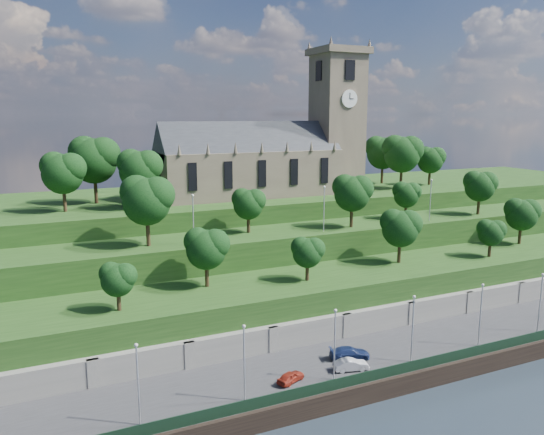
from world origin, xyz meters
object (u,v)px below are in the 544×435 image
car_middle (351,365)px  car_right (350,353)px  church (273,152)px  car_left (291,377)px

car_middle → car_right: bearing=-16.6°
church → car_middle: size_ratio=10.11×
car_middle → car_right: (1.39, 2.43, 0.04)m
car_left → car_middle: size_ratio=0.87×
car_left → church: bearing=-45.6°
car_middle → church: bearing=-0.2°
church → car_middle: 47.93m
car_middle → car_right: car_right is taller
car_left → car_middle: bearing=-116.4°
car_left → car_middle: (7.09, -0.36, 0.07)m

